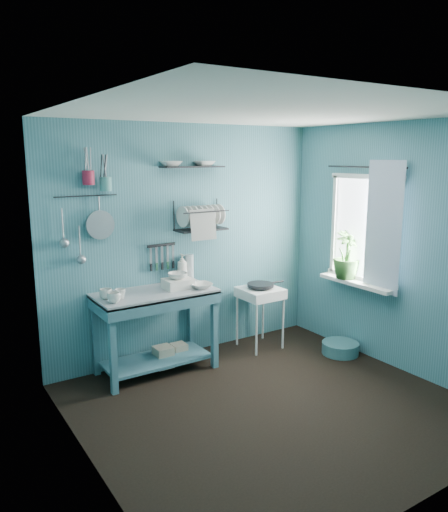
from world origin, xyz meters
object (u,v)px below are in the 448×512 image
hotplate_stand (260,318)px  utensil_cup_teal (106,184)px  mug_right (106,294)px  frying_pan (260,285)px  soap_bottle (182,268)px  floor_basin (340,348)px  dish_rack (201,216)px  utensil_cup_magenta (88,178)px  water_bottle (190,267)px  mug_left (114,298)px  potted_plant (347,255)px  colander (100,225)px  mug_mid (120,294)px  wash_tub (178,283)px  storage_tin_small (179,353)px  work_counter (156,332)px  storage_tin_large (163,357)px

hotplate_stand → utensil_cup_teal: bearing=-179.5°
mug_right → frying_pan: mug_right is taller
soap_bottle → floor_basin: bearing=-31.2°
dish_rack → utensil_cup_teal: 1.07m
hotplate_stand → utensil_cup_magenta: bearing=-178.8°
floor_basin → hotplate_stand: bearing=133.5°
soap_bottle → frying_pan: soap_bottle is taller
dish_rack → utensil_cup_teal: (-1.01, 0.05, 0.36)m
mug_right → water_bottle: 1.05m
mug_left → floor_basin: bearing=-12.8°
hotplate_stand → potted_plant: 1.20m
colander → floor_basin: colander is taller
hotplate_stand → utensil_cup_teal: utensil_cup_teal is taller
mug_mid → colander: colander is taller
frying_pan → floor_basin: frying_pan is taller
water_bottle → potted_plant: (1.52, -0.83, 0.11)m
wash_tub → utensil_cup_magenta: (-0.79, 0.22, 1.07)m
mug_left → mug_right: same height
water_bottle → storage_tin_small: 0.92m
mug_mid → dish_rack: 1.22m
work_counter → utensil_cup_magenta: 1.65m
water_bottle → utensil_cup_teal: size_ratio=2.15×
mug_mid → dish_rack: bearing=11.8°
mug_left → utensil_cup_teal: (0.10, 0.36, 1.01)m
floor_basin → utensil_cup_teal: bearing=158.5°
wash_tub → hotplate_stand: 1.17m
mug_left → water_bottle: size_ratio=0.44×
wash_tub → storage_tin_large: wash_tub is taller
mug_left → soap_bottle: soap_bottle is taller
storage_tin_small → potted_plant: bearing=-21.6°
mug_left → utensil_cup_magenta: 1.14m
wash_tub → potted_plant: size_ratio=0.53×
dish_rack → storage_tin_large: bearing=-175.7°
frying_pan → storage_tin_small: 1.18m
mug_left → mug_right: bearing=97.1°
water_bottle → utensil_cup_magenta: utensil_cup_magenta is taller
soap_bottle → colander: colander is taller
mug_right → dish_rack: bearing=7.6°
mug_mid → colander: bearing=102.1°
soap_bottle → storage_tin_large: size_ratio=1.36×
soap_bottle → dish_rack: (0.21, -0.05, 0.55)m
work_counter → soap_bottle: soap_bottle is taller
mug_left → mug_right: (-0.02, 0.16, 0.00)m
storage_tin_large → floor_basin: 1.96m
work_counter → soap_bottle: 0.74m
storage_tin_large → mug_left: bearing=-160.1°
hotplate_stand → floor_basin: 0.95m
work_counter → hotplate_stand: 1.29m
mug_mid → mug_right: size_ratio=0.81×
mug_mid → storage_tin_large: (0.48, 0.11, -0.78)m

